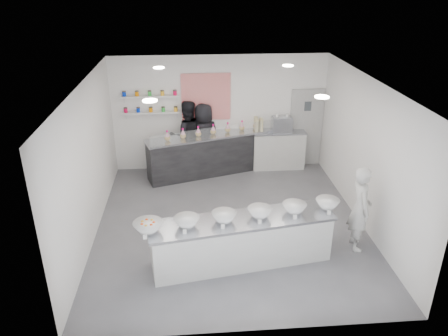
{
  "coord_description": "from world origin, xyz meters",
  "views": [
    {
      "loc": [
        -0.77,
        -7.85,
        4.87
      ],
      "look_at": [
        -0.1,
        0.4,
        1.12
      ],
      "focal_mm": 35.0,
      "sensor_mm": 36.0,
      "label": 1
    }
  ],
  "objects_px": {
    "prep_counter": "(241,241)",
    "staff_right": "(204,137)",
    "espresso_ledge": "(278,150)",
    "staff_left": "(187,136)",
    "espresso_machine": "(282,125)",
    "back_bar": "(213,154)",
    "woman_prep": "(360,208)"
  },
  "relations": [
    {
      "from": "prep_counter",
      "to": "woman_prep",
      "type": "bearing_deg",
      "value": -1.34
    },
    {
      "from": "prep_counter",
      "to": "back_bar",
      "type": "height_order",
      "value": "back_bar"
    },
    {
      "from": "espresso_ledge",
      "to": "staff_right",
      "type": "height_order",
      "value": "staff_right"
    },
    {
      "from": "espresso_ledge",
      "to": "espresso_machine",
      "type": "bearing_deg",
      "value": 0.0
    },
    {
      "from": "prep_counter",
      "to": "staff_left",
      "type": "relative_size",
      "value": 1.75
    },
    {
      "from": "prep_counter",
      "to": "espresso_ledge",
      "type": "xyz_separation_m",
      "value": [
        1.47,
        4.09,
        0.06
      ]
    },
    {
      "from": "back_bar",
      "to": "espresso_ledge",
      "type": "height_order",
      "value": "back_bar"
    },
    {
      "from": "espresso_machine",
      "to": "woman_prep",
      "type": "xyz_separation_m",
      "value": [
        0.73,
        -3.78,
        -0.39
      ]
    },
    {
      "from": "back_bar",
      "to": "staff_right",
      "type": "xyz_separation_m",
      "value": [
        -0.23,
        0.25,
        0.37
      ]
    },
    {
      "from": "espresso_ledge",
      "to": "woman_prep",
      "type": "relative_size",
      "value": 0.83
    },
    {
      "from": "back_bar",
      "to": "espresso_machine",
      "type": "xyz_separation_m",
      "value": [
        1.79,
        0.18,
        0.69
      ]
    },
    {
      "from": "back_bar",
      "to": "staff_left",
      "type": "xyz_separation_m",
      "value": [
        -0.66,
        0.25,
        0.41
      ]
    },
    {
      "from": "back_bar",
      "to": "staff_left",
      "type": "relative_size",
      "value": 1.83
    },
    {
      "from": "prep_counter",
      "to": "back_bar",
      "type": "xyz_separation_m",
      "value": [
        -0.27,
        3.91,
        0.09
      ]
    },
    {
      "from": "woman_prep",
      "to": "staff_left",
      "type": "relative_size",
      "value": 0.88
    },
    {
      "from": "back_bar",
      "to": "espresso_machine",
      "type": "bearing_deg",
      "value": -11.89
    },
    {
      "from": "prep_counter",
      "to": "staff_left",
      "type": "xyz_separation_m",
      "value": [
        -0.94,
        4.16,
        0.5
      ]
    },
    {
      "from": "back_bar",
      "to": "espresso_machine",
      "type": "relative_size",
      "value": 6.74
    },
    {
      "from": "back_bar",
      "to": "prep_counter",
      "type": "bearing_deg",
      "value": -103.64
    },
    {
      "from": "back_bar",
      "to": "staff_left",
      "type": "distance_m",
      "value": 0.82
    },
    {
      "from": "espresso_machine",
      "to": "staff_right",
      "type": "relative_size",
      "value": 0.28
    },
    {
      "from": "prep_counter",
      "to": "espresso_machine",
      "type": "height_order",
      "value": "espresso_machine"
    },
    {
      "from": "staff_right",
      "to": "woman_prep",
      "type": "bearing_deg",
      "value": 100.84
    },
    {
      "from": "espresso_ledge",
      "to": "staff_right",
      "type": "relative_size",
      "value": 0.76
    },
    {
      "from": "espresso_machine",
      "to": "staff_left",
      "type": "xyz_separation_m",
      "value": [
        -2.46,
        0.07,
        -0.28
      ]
    },
    {
      "from": "prep_counter",
      "to": "back_bar",
      "type": "distance_m",
      "value": 3.92
    },
    {
      "from": "espresso_machine",
      "to": "staff_left",
      "type": "bearing_deg",
      "value": 178.37
    },
    {
      "from": "prep_counter",
      "to": "staff_right",
      "type": "bearing_deg",
      "value": 87.53
    },
    {
      "from": "espresso_ledge",
      "to": "staff_left",
      "type": "distance_m",
      "value": 2.45
    },
    {
      "from": "prep_counter",
      "to": "espresso_machine",
      "type": "relative_size",
      "value": 6.44
    },
    {
      "from": "prep_counter",
      "to": "back_bar",
      "type": "relative_size",
      "value": 0.95
    },
    {
      "from": "staff_right",
      "to": "back_bar",
      "type": "bearing_deg",
      "value": 107.51
    }
  ]
}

